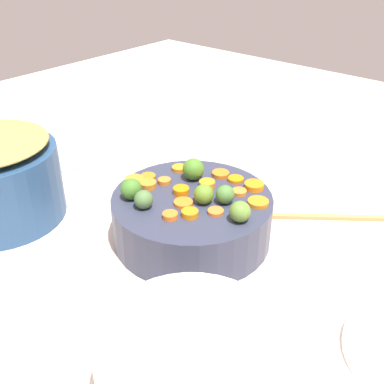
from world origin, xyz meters
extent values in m
cube|color=beige|center=(0.00, 0.00, 0.01)|extent=(2.40, 2.40, 0.02)
cylinder|color=#32374D|center=(-0.01, 0.01, 0.07)|extent=(0.29, 0.29, 0.09)
cylinder|color=orange|center=(-0.02, 0.03, 0.12)|extent=(0.04, 0.04, 0.01)
cylinder|color=orange|center=(-0.09, -0.01, 0.12)|extent=(0.03, 0.03, 0.01)
cylinder|color=orange|center=(0.05, 0.09, 0.11)|extent=(0.04, 0.04, 0.01)
cylinder|color=orange|center=(0.08, 0.02, 0.11)|extent=(0.04, 0.04, 0.01)
cylinder|color=orange|center=(-0.06, -0.03, 0.12)|extent=(0.04, 0.04, 0.01)
cylinder|color=orange|center=(-0.04, 0.00, 0.11)|extent=(0.04, 0.04, 0.01)
cylinder|color=orange|center=(0.04, -0.10, 0.11)|extent=(0.04, 0.04, 0.01)
cylinder|color=orange|center=(-0.01, 0.08, 0.12)|extent=(0.03, 0.03, 0.01)
cylinder|color=orange|center=(-0.02, 0.11, 0.11)|extent=(0.03, 0.03, 0.01)
cylinder|color=orange|center=(0.09, -0.02, 0.11)|extent=(0.04, 0.04, 0.01)
cylinder|color=orange|center=(-0.04, 0.09, 0.12)|extent=(0.04, 0.04, 0.01)
cylinder|color=orange|center=(0.05, -0.05, 0.11)|extent=(0.04, 0.04, 0.01)
cylinder|color=orange|center=(-0.05, 0.12, 0.12)|extent=(0.04, 0.04, 0.01)
cylinder|color=orange|center=(0.09, -0.06, 0.12)|extent=(0.04, 0.04, 0.01)
cylinder|color=orange|center=(-0.03, -0.06, 0.11)|extent=(0.03, 0.03, 0.01)
cylinder|color=orange|center=(0.03, 0.01, 0.12)|extent=(0.04, 0.04, 0.01)
sphere|color=#43792A|center=(-0.09, 0.08, 0.13)|extent=(0.04, 0.04, 0.04)
sphere|color=olive|center=(-0.02, -0.10, 0.13)|extent=(0.04, 0.04, 0.04)
sphere|color=#4D743E|center=(-0.10, 0.05, 0.13)|extent=(0.03, 0.03, 0.03)
sphere|color=#4B7B37|center=(0.01, -0.05, 0.13)|extent=(0.03, 0.03, 0.03)
sphere|color=olive|center=(-0.02, -0.02, 0.13)|extent=(0.04, 0.04, 0.04)
sphere|color=#487D27|center=(0.04, 0.05, 0.13)|extent=(0.04, 0.04, 0.04)
cube|color=tan|center=(0.22, -0.17, 0.02)|extent=(0.17, 0.21, 0.01)
cylinder|color=white|center=(-0.28, -0.22, 0.08)|extent=(0.23, 0.23, 0.11)
cube|color=#A4B2BE|center=(0.05, 0.44, 0.02)|extent=(0.17, 0.16, 0.01)
camera|label=1|loc=(-0.56, -0.46, 0.54)|focal=43.17mm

